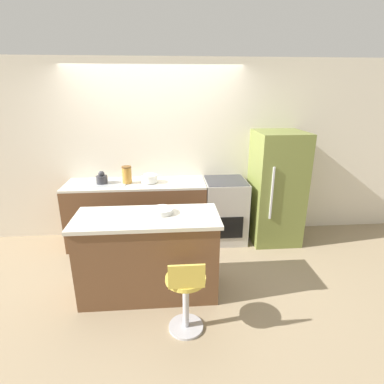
# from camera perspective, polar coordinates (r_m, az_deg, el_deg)

# --- Properties ---
(ground_plane) EXTENTS (14.00, 14.00, 0.00)m
(ground_plane) POSITION_cam_1_polar(r_m,az_deg,el_deg) (4.35, -6.48, -11.18)
(ground_plane) COLOR #998466
(wall_back) EXTENTS (8.00, 0.06, 2.60)m
(wall_back) POSITION_cam_1_polar(r_m,az_deg,el_deg) (4.52, -6.84, 7.66)
(wall_back) COLOR silver
(wall_back) RESTS_ON ground_plane
(back_counter) EXTENTS (1.96, 0.62, 0.93)m
(back_counter) POSITION_cam_1_polar(r_m,az_deg,el_deg) (4.46, -10.36, -3.94)
(back_counter) COLOR brown
(back_counter) RESTS_ON ground_plane
(kitchen_island) EXTENTS (1.52, 0.63, 0.93)m
(kitchen_island) POSITION_cam_1_polar(r_m,az_deg,el_deg) (3.36, -8.26, -11.80)
(kitchen_island) COLOR brown
(kitchen_island) RESTS_ON ground_plane
(oven_range) EXTENTS (0.60, 0.63, 0.93)m
(oven_range) POSITION_cam_1_polar(r_m,az_deg,el_deg) (4.50, 6.22, -3.45)
(oven_range) COLOR #B7B2A8
(oven_range) RESTS_ON ground_plane
(refrigerator) EXTENTS (0.68, 0.73, 1.63)m
(refrigerator) POSITION_cam_1_polar(r_m,az_deg,el_deg) (4.54, 15.70, 0.80)
(refrigerator) COLOR olive
(refrigerator) RESTS_ON ground_plane
(stool_chair) EXTENTS (0.37, 0.37, 0.79)m
(stool_chair) POSITION_cam_1_polar(r_m,az_deg,el_deg) (2.89, -1.18, -18.89)
(stool_chair) COLOR #B7B7BC
(stool_chair) RESTS_ON ground_plane
(kettle) EXTENTS (0.15, 0.15, 0.18)m
(kettle) POSITION_cam_1_polar(r_m,az_deg,el_deg) (4.34, -16.80, 2.48)
(kettle) COLOR #333338
(kettle) RESTS_ON back_counter
(mixing_bowl) EXTENTS (0.23, 0.23, 0.11)m
(mixing_bowl) POSITION_cam_1_polar(r_m,az_deg,el_deg) (4.25, -8.13, 2.56)
(mixing_bowl) COLOR white
(mixing_bowl) RESTS_ON back_counter
(canister_jar) EXTENTS (0.14, 0.14, 0.24)m
(canister_jar) POSITION_cam_1_polar(r_m,az_deg,el_deg) (4.26, -12.30, 3.27)
(canister_jar) COLOR #B77F33
(canister_jar) RESTS_ON back_counter
(fruit_bowl) EXTENTS (0.24, 0.24, 0.06)m
(fruit_bowl) POSITION_cam_1_polar(r_m,az_deg,el_deg) (3.20, -5.78, -3.58)
(fruit_bowl) COLOR white
(fruit_bowl) RESTS_ON kitchen_island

